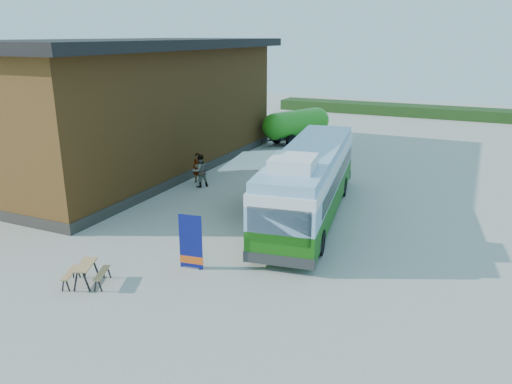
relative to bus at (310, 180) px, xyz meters
The scene contains 10 objects.
ground 6.48m from the bus, 104.39° to the right, with size 100.00×100.00×0.00m, color #BCB7AD.
barn 12.82m from the bus, 161.88° to the left, with size 9.60×21.20×7.50m.
hedge 32.61m from the bus, 78.59° to the left, with size 40.00×3.00×1.00m, color #264419.
bus is the anchor object (origin of this frame).
awning 2.50m from the bus, behind, with size 2.85×4.04×0.49m.
banner 6.91m from the bus, 107.41° to the right, with size 0.85×0.26×1.97m.
picnic_table 10.11m from the bus, 116.73° to the right, with size 1.60×1.53×0.72m.
person_a 7.77m from the bus, 160.03° to the left, with size 0.60×0.39×1.64m, color #999999.
person_b 7.09m from the bus, 163.45° to the left, with size 0.85×0.67×1.76m, color #999999.
slurry_tanker 16.05m from the bus, 112.08° to the left, with size 3.72×6.09×2.42m.
Camera 1 is at (8.07, -13.87, 7.76)m, focal length 35.00 mm.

